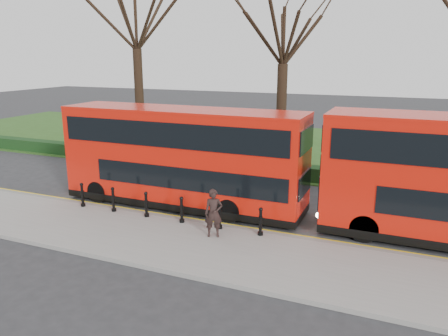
% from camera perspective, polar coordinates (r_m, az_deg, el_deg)
% --- Properties ---
extents(ground, '(120.00, 120.00, 0.00)m').
position_cam_1_polar(ground, '(18.98, -6.94, -5.54)').
color(ground, '#28282B').
rests_on(ground, ground).
extents(pavement, '(60.00, 4.00, 0.15)m').
position_cam_1_polar(pavement, '(16.61, -12.11, -8.49)').
color(pavement, gray).
rests_on(pavement, ground).
extents(kerb, '(60.00, 0.25, 0.16)m').
position_cam_1_polar(kerb, '(18.15, -8.51, -6.29)').
color(kerb, slate).
rests_on(kerb, ground).
extents(grass_verge, '(60.00, 18.00, 0.06)m').
position_cam_1_polar(grass_verge, '(32.37, 6.27, 2.94)').
color(grass_verge, '#294918').
rests_on(grass_verge, ground).
extents(hedge, '(60.00, 0.90, 0.80)m').
position_cam_1_polar(hedge, '(24.73, 0.81, 0.29)').
color(hedge, black).
rests_on(hedge, ground).
extents(yellow_line_outer, '(60.00, 0.10, 0.01)m').
position_cam_1_polar(yellow_line_outer, '(18.42, -8.02, -6.19)').
color(yellow_line_outer, yellow).
rests_on(yellow_line_outer, ground).
extents(yellow_line_inner, '(60.00, 0.10, 0.01)m').
position_cam_1_polar(yellow_line_inner, '(18.58, -7.71, -6.00)').
color(yellow_line_inner, yellow).
rests_on(yellow_line_inner, ground).
extents(tree_left, '(8.02, 8.02, 12.54)m').
position_cam_1_polar(tree_left, '(30.69, -11.51, 19.18)').
color(tree_left, black).
rests_on(tree_left, ground).
extents(tree_mid, '(6.97, 6.97, 10.89)m').
position_cam_1_polar(tree_mid, '(26.41, 7.84, 17.50)').
color(tree_mid, black).
rests_on(tree_mid, ground).
extents(bollard_row, '(8.19, 0.15, 1.00)m').
position_cam_1_polar(bollard_row, '(17.45, -7.89, -5.12)').
color(bollard_row, black).
rests_on(bollard_row, pavement).
extents(bus_lead, '(10.77, 2.48, 4.29)m').
position_cam_1_polar(bus_lead, '(18.99, -5.50, 1.31)').
color(bus_lead, red).
rests_on(bus_lead, ground).
extents(pedestrian, '(0.75, 0.64, 1.75)m').
position_cam_1_polar(pedestrian, '(15.60, -1.37, -5.92)').
color(pedestrian, black).
rests_on(pedestrian, pavement).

